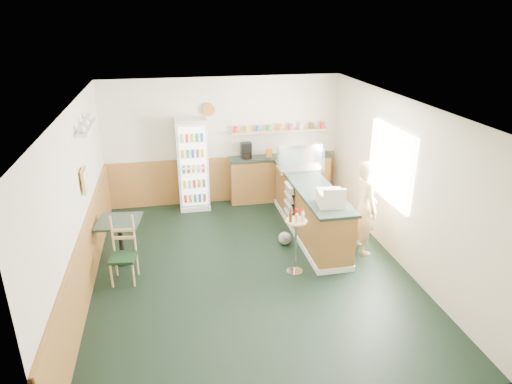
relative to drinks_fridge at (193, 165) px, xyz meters
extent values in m
plane|color=black|center=(0.69, -2.74, -0.95)|extent=(6.00, 6.00, 0.00)
cube|color=beige|center=(0.69, 0.27, 0.40)|extent=(5.00, 0.02, 2.70)
cube|color=beige|center=(-1.82, -2.74, 0.40)|extent=(0.02, 6.00, 2.70)
cube|color=beige|center=(3.20, -2.74, 0.40)|extent=(0.02, 6.00, 2.70)
cube|color=silver|center=(0.69, -2.74, 1.76)|extent=(5.00, 6.00, 0.02)
cube|color=olive|center=(0.69, 0.23, -0.45)|extent=(4.98, 0.05, 1.00)
cube|color=olive|center=(-1.78, -2.74, -0.45)|extent=(0.05, 5.98, 1.00)
cube|color=white|center=(3.15, -2.44, 0.60)|extent=(0.06, 1.45, 1.25)
cube|color=gold|center=(-1.76, -2.24, 0.60)|extent=(0.03, 0.32, 0.38)
cube|color=white|center=(-1.71, -1.74, 1.30)|extent=(0.18, 1.20, 0.03)
cylinder|color=#A26928|center=(0.39, 0.20, 1.10)|extent=(0.26, 0.04, 0.26)
cube|color=olive|center=(2.04, -1.67, -0.48)|extent=(0.60, 2.95, 0.95)
cube|color=white|center=(2.04, -1.67, -0.90)|extent=(0.64, 2.97, 0.10)
cube|color=#25332B|center=(2.04, -1.67, 0.03)|extent=(0.68, 3.01, 0.05)
cube|color=olive|center=(1.89, 0.06, -0.48)|extent=(2.20, 0.38, 0.95)
cube|color=#25332B|center=(1.89, 0.06, 0.03)|extent=(2.24, 0.42, 0.05)
cube|color=tan|center=(1.89, 0.14, 0.60)|extent=(2.10, 0.22, 0.04)
cube|color=black|center=(1.14, 0.06, 0.23)|extent=(0.22, 0.18, 0.34)
cylinder|color=#B2664C|center=(0.94, 0.14, 0.68)|extent=(0.10, 0.10, 0.12)
cylinder|color=#B2664C|center=(1.18, 0.14, 0.68)|extent=(0.10, 0.10, 0.12)
cylinder|color=#B2664C|center=(1.42, 0.14, 0.68)|extent=(0.10, 0.10, 0.12)
cylinder|color=#B2664C|center=(1.65, 0.14, 0.68)|extent=(0.10, 0.10, 0.12)
cylinder|color=#B2664C|center=(1.89, 0.14, 0.68)|extent=(0.10, 0.10, 0.12)
cylinder|color=#B2664C|center=(2.13, 0.14, 0.68)|extent=(0.10, 0.10, 0.12)
cylinder|color=#B2664C|center=(2.37, 0.14, 0.68)|extent=(0.10, 0.10, 0.12)
cylinder|color=#B2664C|center=(2.60, 0.14, 0.68)|extent=(0.10, 0.10, 0.12)
cylinder|color=#B2664C|center=(2.84, 0.14, 0.68)|extent=(0.10, 0.10, 0.12)
cube|color=silver|center=(0.00, 0.04, 0.00)|extent=(0.63, 0.45, 1.91)
cube|color=white|center=(0.00, -0.19, 0.01)|extent=(0.53, 0.02, 1.69)
cube|color=silver|center=(0.00, -0.26, 0.01)|extent=(0.57, 0.02, 1.75)
cube|color=silver|center=(2.04, -0.92, 0.08)|extent=(0.87, 0.46, 0.06)
cube|color=silver|center=(2.04, -0.92, 0.33)|extent=(0.85, 0.44, 0.44)
cube|color=beige|center=(2.04, -2.68, 0.17)|extent=(0.46, 0.48, 0.23)
imported|color=tan|center=(2.74, -2.51, -0.12)|extent=(0.41, 0.56, 1.66)
cylinder|color=silver|center=(1.40, -2.96, -0.95)|extent=(0.27, 0.27, 0.02)
cylinder|color=silver|center=(1.40, -2.96, -0.50)|extent=(0.04, 0.04, 0.90)
cylinder|color=tan|center=(1.40, -2.96, -0.05)|extent=(0.34, 0.34, 0.02)
cylinder|color=red|center=(1.50, -2.93, 0.04)|extent=(0.05, 0.05, 0.15)
cylinder|color=red|center=(1.42, -2.86, 0.04)|extent=(0.05, 0.05, 0.15)
cylinder|color=red|center=(1.32, -2.89, 0.04)|extent=(0.05, 0.05, 0.15)
cylinder|color=red|center=(1.30, -2.99, 0.04)|extent=(0.05, 0.05, 0.15)
cylinder|color=red|center=(1.37, -3.06, 0.04)|extent=(0.05, 0.05, 0.15)
cylinder|color=red|center=(1.47, -3.03, 0.04)|extent=(0.05, 0.05, 0.15)
cube|color=black|center=(1.70, -1.49, -0.70)|extent=(0.05, 0.45, 0.03)
cube|color=beige|center=(1.68, -1.49, -0.63)|extent=(0.09, 0.41, 0.15)
cube|color=black|center=(1.70, -1.49, -0.52)|extent=(0.05, 0.45, 0.03)
cube|color=beige|center=(1.68, -1.49, -0.45)|extent=(0.09, 0.41, 0.15)
cube|color=black|center=(1.70, -1.49, -0.34)|extent=(0.05, 0.45, 0.03)
cube|color=beige|center=(1.68, -1.49, -0.27)|extent=(0.09, 0.41, 0.15)
cube|color=black|center=(1.70, -1.49, -0.16)|extent=(0.05, 0.45, 0.03)
cube|color=beige|center=(1.68, -1.49, -0.09)|extent=(0.09, 0.41, 0.15)
cylinder|color=black|center=(-1.36, -2.05, -0.94)|extent=(0.39, 0.39, 0.04)
cylinder|color=black|center=(-1.36, -2.05, -0.58)|extent=(0.08, 0.08, 0.68)
cube|color=#25332B|center=(-1.36, -2.05, -0.22)|extent=(0.77, 0.77, 0.04)
cube|color=black|center=(-1.28, -2.70, -0.54)|extent=(0.43, 0.43, 0.05)
cylinder|color=tan|center=(-1.44, -2.87, -0.75)|extent=(0.03, 0.03, 0.41)
cylinder|color=tan|center=(-1.11, -2.87, -0.75)|extent=(0.03, 0.03, 0.41)
cylinder|color=tan|center=(-1.44, -2.53, -0.75)|extent=(0.03, 0.03, 0.41)
cylinder|color=tan|center=(-1.11, -2.53, -0.75)|extent=(0.03, 0.03, 0.41)
cube|color=tan|center=(-1.28, -2.52, -0.23)|extent=(0.35, 0.08, 0.63)
sphere|color=gray|center=(1.48, -2.02, -0.84)|extent=(0.24, 0.24, 0.24)
sphere|color=gray|center=(1.48, -2.14, -0.74)|extent=(0.14, 0.14, 0.14)
camera|label=1|loc=(-0.46, -9.11, 3.01)|focal=32.00mm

